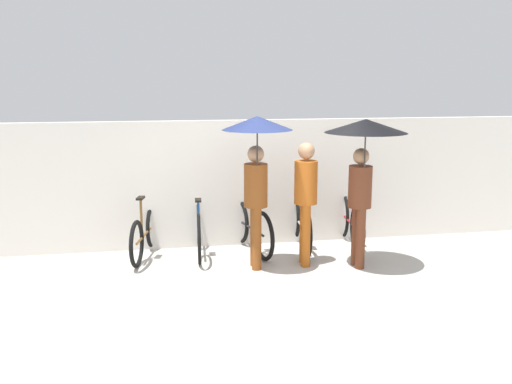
% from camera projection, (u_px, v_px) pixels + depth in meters
% --- Properties ---
extents(ground_plane, '(30.00, 30.00, 0.00)m').
position_uv_depth(ground_plane, '(275.00, 292.00, 6.99)').
color(ground_plane, '#B7B2A8').
extents(back_wall, '(11.15, 0.12, 1.96)m').
position_uv_depth(back_wall, '(246.00, 183.00, 8.87)').
color(back_wall, silver).
rests_on(back_wall, ground).
extents(parked_bicycle_0, '(0.54, 1.61, 1.07)m').
position_uv_depth(parked_bicycle_0, '(145.00, 233.00, 8.35)').
color(parked_bicycle_0, black).
rests_on(parked_bicycle_0, ground).
extents(parked_bicycle_1, '(0.44, 1.68, 0.99)m').
position_uv_depth(parked_bicycle_1, '(199.00, 229.00, 8.48)').
color(parked_bicycle_1, black).
rests_on(parked_bicycle_1, ground).
extents(parked_bicycle_2, '(0.52, 1.67, 1.06)m').
position_uv_depth(parked_bicycle_2, '(251.00, 227.00, 8.61)').
color(parked_bicycle_2, black).
rests_on(parked_bicycle_2, ground).
extents(parked_bicycle_3, '(0.44, 1.79, 1.04)m').
position_uv_depth(parked_bicycle_3, '(300.00, 223.00, 8.79)').
color(parked_bicycle_3, black).
rests_on(parked_bicycle_3, ground).
extents(parked_bicycle_4, '(0.44, 1.74, 0.99)m').
position_uv_depth(parked_bicycle_4, '(350.00, 221.00, 8.91)').
color(parked_bicycle_4, black).
rests_on(parked_bicycle_4, ground).
extents(pedestrian_leading, '(0.93, 0.93, 2.10)m').
position_uv_depth(pedestrian_leading, '(257.00, 153.00, 7.52)').
color(pedestrian_leading, brown).
rests_on(pedestrian_leading, ground).
extents(pedestrian_center, '(0.32, 0.32, 1.72)m').
position_uv_depth(pedestrian_center, '(306.00, 194.00, 7.86)').
color(pedestrian_center, '#B25619').
rests_on(pedestrian_center, ground).
extents(pedestrian_trailing, '(1.09, 1.09, 2.06)m').
position_uv_depth(pedestrian_trailing, '(364.00, 149.00, 7.55)').
color(pedestrian_trailing, brown).
rests_on(pedestrian_trailing, ground).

